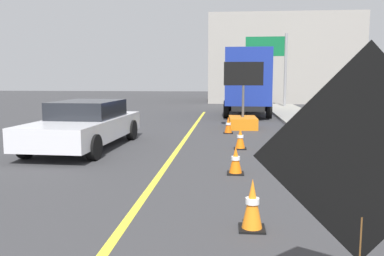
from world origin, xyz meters
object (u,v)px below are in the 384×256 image
(pickup_car, at_px, (86,124))
(traffic_cone_far_lane, at_px, (240,138))
(roadwork_sign, at_px, (364,161))
(traffic_cone_curbside, at_px, (228,125))
(arrow_board_trailer, at_px, (243,116))
(box_truck, at_px, (247,81))
(traffic_cone_near_sign, at_px, (252,205))
(highway_guide_sign, at_px, (274,57))
(traffic_cone_mid_lane, at_px, (236,160))

(pickup_car, height_order, traffic_cone_far_lane, pickup_car)
(roadwork_sign, xyz_separation_m, traffic_cone_curbside, (-0.99, 11.86, -1.16))
(arrow_board_trailer, xyz_separation_m, box_truck, (0.43, 5.89, 1.40))
(pickup_car, relative_size, traffic_cone_far_lane, 7.94)
(arrow_board_trailer, distance_m, traffic_cone_near_sign, 11.17)
(arrow_board_trailer, xyz_separation_m, traffic_cone_near_sign, (-0.25, -11.16, -0.13))
(pickup_car, xyz_separation_m, highway_guide_sign, (7.22, 16.27, 2.72))
(arrow_board_trailer, distance_m, box_truck, 6.07)
(box_truck, height_order, traffic_cone_curbside, box_truck)
(box_truck, xyz_separation_m, pickup_car, (-5.23, -10.98, -1.18))
(traffic_cone_mid_lane, bearing_deg, box_truck, 86.46)
(pickup_car, relative_size, highway_guide_sign, 1.03)
(traffic_cone_mid_lane, bearing_deg, roadwork_sign, -81.55)
(roadwork_sign, distance_m, traffic_cone_mid_lane, 5.72)
(traffic_cone_near_sign, bearing_deg, roadwork_sign, -74.60)
(traffic_cone_far_lane, relative_size, traffic_cone_curbside, 1.04)
(pickup_car, height_order, traffic_cone_near_sign, pickup_car)
(highway_guide_sign, bearing_deg, box_truck, -110.60)
(pickup_car, distance_m, traffic_cone_mid_lane, 5.26)
(traffic_cone_near_sign, bearing_deg, traffic_cone_curbside, 92.07)
(traffic_cone_far_lane, bearing_deg, roadwork_sign, -85.75)
(highway_guide_sign, relative_size, traffic_cone_far_lane, 7.69)
(roadwork_sign, xyz_separation_m, pickup_car, (-5.20, 8.43, -0.77))
(traffic_cone_near_sign, distance_m, traffic_cone_far_lane, 6.24)
(highway_guide_sign, relative_size, traffic_cone_near_sign, 7.01)
(roadwork_sign, distance_m, traffic_cone_curbside, 11.96)
(arrow_board_trailer, relative_size, pickup_car, 0.52)
(box_truck, bearing_deg, pickup_car, -115.49)
(traffic_cone_mid_lane, bearing_deg, traffic_cone_near_sign, -86.87)
(pickup_car, bearing_deg, traffic_cone_far_lane, 1.99)
(highway_guide_sign, xyz_separation_m, traffic_cone_curbside, (-3.02, -12.84, -3.12))
(traffic_cone_far_lane, distance_m, traffic_cone_curbside, 3.29)
(roadwork_sign, bearing_deg, pickup_car, 121.64)
(roadwork_sign, xyz_separation_m, traffic_cone_mid_lane, (-0.82, 5.54, -1.17))
(highway_guide_sign, bearing_deg, roadwork_sign, -94.69)
(pickup_car, xyz_separation_m, traffic_cone_mid_lane, (4.37, -2.90, -0.40))
(arrow_board_trailer, height_order, highway_guide_sign, highway_guide_sign)
(roadwork_sign, bearing_deg, box_truck, 89.89)
(pickup_car, bearing_deg, highway_guide_sign, 66.06)
(pickup_car, distance_m, traffic_cone_curbside, 5.44)
(traffic_cone_near_sign, bearing_deg, box_truck, 87.70)
(roadwork_sign, height_order, traffic_cone_curbside, roadwork_sign)
(traffic_cone_near_sign, xyz_separation_m, traffic_cone_far_lane, (0.01, 6.24, -0.03))
(traffic_cone_near_sign, distance_m, traffic_cone_curbside, 9.51)
(pickup_car, height_order, traffic_cone_curbside, pickup_car)
(arrow_board_trailer, height_order, box_truck, box_truck)
(box_truck, distance_m, pickup_car, 12.22)
(box_truck, relative_size, traffic_cone_far_lane, 10.84)
(roadwork_sign, bearing_deg, traffic_cone_near_sign, 105.40)
(box_truck, bearing_deg, traffic_cone_near_sign, -92.30)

